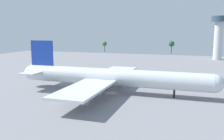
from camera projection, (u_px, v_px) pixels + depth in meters
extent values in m
plane|color=gray|center=(112.00, 93.00, 88.26)|extent=(291.79, 291.79, 0.00)
cylinder|color=silver|center=(112.00, 77.00, 87.37)|extent=(67.48, 5.98, 5.98)
sphere|color=silver|center=(215.00, 83.00, 76.98)|extent=(5.86, 5.86, 5.86)
sphere|color=silver|center=(31.00, 72.00, 97.76)|extent=(5.08, 5.08, 5.08)
cube|color=#19389E|center=(42.00, 53.00, 94.86)|extent=(9.45, 0.50, 9.57)
cube|color=silver|center=(32.00, 72.00, 91.88)|extent=(6.07, 8.97, 0.36)
cube|color=silver|center=(47.00, 69.00, 100.86)|extent=(6.07, 8.97, 0.36)
cube|color=silver|center=(85.00, 89.00, 73.95)|extent=(11.47, 27.54, 0.70)
cube|color=silver|center=(116.00, 72.00, 103.15)|extent=(11.47, 27.54, 0.70)
cylinder|color=gray|center=(94.00, 91.00, 77.77)|extent=(4.78, 2.51, 2.51)
cylinder|color=gray|center=(79.00, 99.00, 68.22)|extent=(4.78, 2.51, 2.51)
cylinder|color=gray|center=(115.00, 78.00, 99.22)|extent=(4.78, 2.51, 2.51)
cylinder|color=gray|center=(122.00, 74.00, 108.78)|extent=(4.78, 2.51, 2.51)
cylinder|color=black|center=(174.00, 94.00, 81.40)|extent=(0.70, 0.70, 2.63)
cylinder|color=black|center=(100.00, 90.00, 86.01)|extent=(0.70, 0.70, 2.63)
cylinder|color=black|center=(106.00, 86.00, 92.18)|extent=(0.70, 0.70, 2.63)
cube|color=#333338|center=(106.00, 71.00, 129.20)|extent=(2.38, 2.58, 1.57)
cube|color=#232328|center=(102.00, 71.00, 128.77)|extent=(3.55, 3.28, 0.93)
cylinder|color=black|center=(106.00, 72.00, 128.20)|extent=(0.87, 0.68, 0.85)
cylinder|color=black|center=(105.00, 72.00, 130.40)|extent=(0.87, 0.68, 0.85)
cylinder|color=black|center=(101.00, 73.00, 127.61)|extent=(0.87, 0.68, 0.85)
cylinder|color=black|center=(100.00, 72.00, 129.81)|extent=(0.87, 0.68, 0.85)
cone|color=orange|center=(210.00, 99.00, 79.31)|extent=(0.42, 0.42, 0.61)
cylinder|color=silver|center=(218.00, 41.00, 185.07)|extent=(6.15, 6.15, 28.44)
cylinder|color=#334756|center=(220.00, 19.00, 182.49)|extent=(11.69, 11.69, 4.08)
cylinder|color=#51381E|center=(105.00, 48.00, 254.16)|extent=(0.57, 0.57, 7.03)
sphere|color=#346F29|center=(104.00, 44.00, 253.38)|extent=(4.77, 4.77, 4.77)
cylinder|color=#51381E|center=(171.00, 50.00, 233.40)|extent=(0.66, 0.66, 7.87)
sphere|color=#25552D|center=(172.00, 44.00, 232.51)|extent=(5.39, 5.39, 5.39)
cylinder|color=#51381E|center=(216.00, 50.00, 221.27)|extent=(0.71, 0.71, 9.27)
sphere|color=#1F802B|center=(216.00, 43.00, 220.27)|extent=(5.61, 5.61, 5.61)
cylinder|color=#51381E|center=(216.00, 52.00, 221.34)|extent=(0.90, 0.90, 6.27)
sphere|color=#317931|center=(217.00, 46.00, 220.49)|extent=(7.53, 7.53, 7.53)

